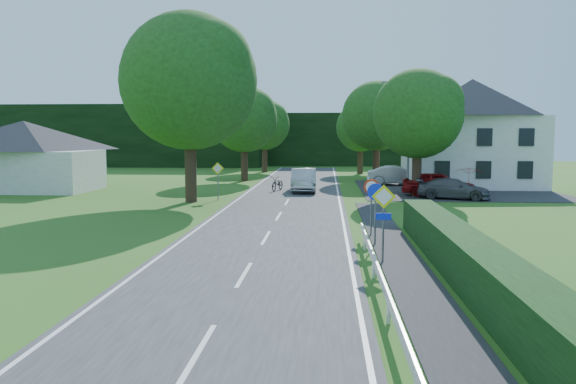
# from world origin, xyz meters

# --- Properties ---
(ground) EXTENTS (160.00, 160.00, 0.00)m
(ground) POSITION_xyz_m (0.00, 0.00, 0.00)
(ground) COLOR #2F5618
(ground) RESTS_ON ground
(road) EXTENTS (7.00, 80.00, 0.04)m
(road) POSITION_xyz_m (0.00, 20.00, 0.02)
(road) COLOR #323234
(road) RESTS_ON ground
(footpath) EXTENTS (1.50, 44.00, 0.04)m
(footpath) POSITION_xyz_m (4.95, 2.00, 0.02)
(footpath) COLOR #232325
(footpath) RESTS_ON ground
(parking_pad) EXTENTS (14.00, 16.00, 0.04)m
(parking_pad) POSITION_xyz_m (12.00, 33.00, 0.02)
(parking_pad) COLOR #232325
(parking_pad) RESTS_ON ground
(line_edge_left) EXTENTS (0.12, 80.00, 0.01)m
(line_edge_left) POSITION_xyz_m (-3.25, 20.00, 0.04)
(line_edge_left) COLOR white
(line_edge_left) RESTS_ON road
(line_edge_right) EXTENTS (0.12, 80.00, 0.01)m
(line_edge_right) POSITION_xyz_m (3.25, 20.00, 0.04)
(line_edge_right) COLOR white
(line_edge_right) RESTS_ON road
(line_centre) EXTENTS (0.12, 80.00, 0.01)m
(line_centre) POSITION_xyz_m (0.00, 20.00, 0.04)
(line_centre) COLOR white
(line_centre) RESTS_ON road
(guardrail) EXTENTS (0.12, 26.00, 0.69)m
(guardrail) POSITION_xyz_m (3.85, -1.00, 0.34)
(guardrail) COLOR white
(guardrail) RESTS_ON ground
(hedge_right) EXTENTS (1.20, 30.00, 1.30)m
(hedge_right) POSITION_xyz_m (6.50, 0.00, 0.65)
(hedge_right) COLOR black
(hedge_right) RESTS_ON ground
(tree_main) EXTENTS (9.40, 9.40, 11.64)m
(tree_main) POSITION_xyz_m (-6.00, 24.00, 5.82)
(tree_main) COLOR #1F4414
(tree_main) RESTS_ON ground
(tree_left_far) EXTENTS (7.00, 7.00, 8.58)m
(tree_left_far) POSITION_xyz_m (-5.00, 40.00, 4.29)
(tree_left_far) COLOR #1F4414
(tree_left_far) RESTS_ON ground
(tree_right_far) EXTENTS (7.40, 7.40, 9.09)m
(tree_right_far) POSITION_xyz_m (7.00, 42.00, 4.54)
(tree_right_far) COLOR #1F4414
(tree_right_far) RESTS_ON ground
(tree_left_back) EXTENTS (6.60, 6.60, 8.07)m
(tree_left_back) POSITION_xyz_m (-4.50, 52.00, 4.04)
(tree_left_back) COLOR #1F4414
(tree_left_back) RESTS_ON ground
(tree_right_back) EXTENTS (6.20, 6.20, 7.56)m
(tree_right_back) POSITION_xyz_m (6.00, 50.00, 3.78)
(tree_right_back) COLOR #1F4414
(tree_right_back) RESTS_ON ground
(tree_right_mid) EXTENTS (7.00, 7.00, 8.58)m
(tree_right_mid) POSITION_xyz_m (8.50, 28.00, 4.29)
(tree_right_mid) COLOR #1F4414
(tree_right_mid) RESTS_ON ground
(treeline_left) EXTENTS (44.00, 6.00, 8.00)m
(treeline_left) POSITION_xyz_m (-28.00, 62.00, 4.00)
(treeline_left) COLOR black
(treeline_left) RESTS_ON ground
(treeline_right) EXTENTS (30.00, 5.00, 7.00)m
(treeline_right) POSITION_xyz_m (8.00, 66.00, 3.50)
(treeline_right) COLOR black
(treeline_right) RESTS_ON ground
(bungalow_left) EXTENTS (11.00, 6.50, 5.20)m
(bungalow_left) POSITION_xyz_m (-20.00, 30.00, 2.71)
(bungalow_left) COLOR #B8B8B3
(bungalow_left) RESTS_ON ground
(house_white) EXTENTS (10.60, 8.40, 8.60)m
(house_white) POSITION_xyz_m (14.00, 36.00, 4.41)
(house_white) COLOR silver
(house_white) RESTS_ON ground
(streetlight) EXTENTS (2.03, 0.18, 8.00)m
(streetlight) POSITION_xyz_m (8.06, 30.00, 4.46)
(streetlight) COLOR slate
(streetlight) RESTS_ON ground
(sign_priority_right) EXTENTS (0.78, 0.09, 2.59)m
(sign_priority_right) POSITION_xyz_m (4.30, 7.98, 1.80)
(sign_priority_right) COLOR slate
(sign_priority_right) RESTS_ON ground
(sign_roundabout) EXTENTS (0.64, 0.08, 2.37)m
(sign_roundabout) POSITION_xyz_m (4.30, 10.98, 1.67)
(sign_roundabout) COLOR slate
(sign_roundabout) RESTS_ON ground
(sign_speed_limit) EXTENTS (0.64, 0.11, 2.37)m
(sign_speed_limit) POSITION_xyz_m (4.30, 12.97, 1.77)
(sign_speed_limit) COLOR slate
(sign_speed_limit) RESTS_ON ground
(sign_priority_left) EXTENTS (0.78, 0.09, 2.44)m
(sign_priority_left) POSITION_xyz_m (-4.50, 24.98, 1.72)
(sign_priority_left) COLOR slate
(sign_priority_left) RESTS_ON ground
(moving_car) EXTENTS (1.92, 5.13, 1.67)m
(moving_car) POSITION_xyz_m (0.76, 30.52, 0.88)
(moving_car) COLOR #B9B8BD
(moving_car) RESTS_ON road
(motorcycle) EXTENTS (1.26, 2.17, 1.08)m
(motorcycle) POSITION_xyz_m (-1.20, 31.04, 0.58)
(motorcycle) COLOR black
(motorcycle) RESTS_ON road
(parked_car_red) EXTENTS (5.15, 2.95, 1.65)m
(parked_car_red) POSITION_xyz_m (10.00, 28.14, 0.86)
(parked_car_red) COLOR maroon
(parked_car_red) RESTS_ON parking_pad
(parked_car_silver_a) EXTENTS (4.98, 2.05, 1.60)m
(parked_car_silver_a) POSITION_xyz_m (8.20, 36.20, 0.84)
(parked_car_silver_a) COLOR #A8A9AD
(parked_car_silver_a) RESTS_ON parking_pad
(parked_car_grey) EXTENTS (4.94, 3.18, 1.33)m
(parked_car_grey) POSITION_xyz_m (10.66, 26.50, 0.71)
(parked_car_grey) COLOR #4F4E53
(parked_car_grey) RESTS_ON parking_pad
(parked_car_silver_b) EXTENTS (5.51, 3.21, 1.44)m
(parked_car_silver_b) POSITION_xyz_m (14.72, 34.00, 0.76)
(parked_car_silver_b) COLOR #9C9CA3
(parked_car_silver_b) RESTS_ON parking_pad
(parasol) EXTENTS (2.20, 2.24, 1.90)m
(parasol) POSITION_xyz_m (12.37, 29.50, 0.99)
(parasol) COLOR red
(parasol) RESTS_ON parking_pad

